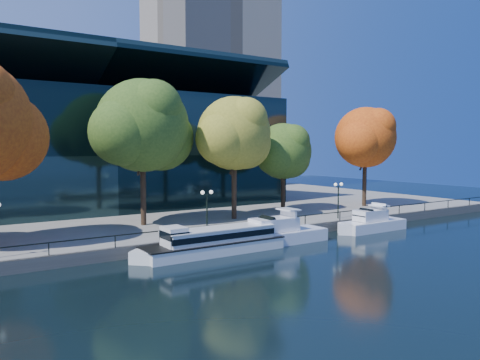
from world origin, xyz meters
TOP-DOWN VIEW (x-y plane):
  - ground at (0.00, 0.00)m, footprint 160.00×160.00m
  - promenade at (0.00, 36.38)m, footprint 90.00×67.08m
  - railing at (0.00, 3.25)m, footprint 88.20×0.08m
  - convention_building at (-4.00, 31.79)m, footprint 50.00×24.57m
  - office_tower at (28.00, 55.00)m, footprint 22.50×22.50m
  - tour_boat at (-2.56, 0.82)m, footprint 13.84×3.09m
  - cruiser_near at (4.38, 1.11)m, footprint 11.03×2.84m
  - cruiser_far at (17.07, 0.77)m, footprint 9.01×2.50m
  - tree_2 at (-3.79, 12.27)m, footprint 11.81×9.68m
  - tree_3 at (6.27, 10.72)m, footprint 10.21×8.38m
  - tree_4 at (14.81, 12.70)m, footprint 8.73×7.16m
  - tree_5 at (27.27, 10.59)m, footprint 10.22×8.38m
  - lamp_1 at (-0.90, 4.50)m, footprint 1.26×0.36m
  - lamp_2 at (15.97, 4.50)m, footprint 1.26×0.36m

SIDE VIEW (x-z plane):
  - ground at x=0.00m, z-range 0.00..0.00m
  - promenade at x=0.00m, z-range 0.00..1.00m
  - cruiser_far at x=17.07m, z-range -0.54..2.41m
  - cruiser_near at x=4.38m, z-range -0.61..2.59m
  - tour_boat at x=-2.56m, z-range -0.20..2.43m
  - railing at x=0.00m, z-range 1.44..2.43m
  - lamp_1 at x=-0.90m, z-range 1.97..6.00m
  - lamp_2 at x=15.97m, z-range 1.97..6.00m
  - tree_4 at x=14.81m, z-range 2.85..13.84m
  - convention_building at x=-4.00m, z-range -2.21..19.22m
  - tree_5 at x=27.27m, z-range 3.44..16.85m
  - tree_3 at x=6.27m, z-range 3.54..17.16m
  - tree_2 at x=-3.79m, z-range 3.53..18.44m
  - office_tower at x=28.00m, z-range 0.07..65.97m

